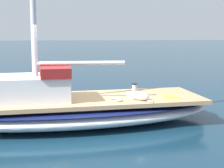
% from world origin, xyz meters
% --- Properties ---
extents(ground_plane, '(120.00, 120.00, 0.00)m').
position_xyz_m(ground_plane, '(0.00, 0.00, 0.00)').
color(ground_plane, '#143347').
extents(sailboat_main, '(3.35, 7.48, 0.66)m').
position_xyz_m(sailboat_main, '(0.00, 0.00, 0.34)').
color(sailboat_main, white).
rests_on(sailboat_main, ground).
extents(cabin_house, '(1.65, 2.37, 0.84)m').
position_xyz_m(cabin_house, '(-0.14, 1.11, 1.01)').
color(cabin_house, silver).
rests_on(cabin_house, sailboat_main).
extents(dog_white, '(0.84, 0.59, 0.22)m').
position_xyz_m(dog_white, '(-0.34, -1.62, 0.77)').
color(dog_white, silver).
rests_on(dog_white, sailboat_main).
extents(deck_winch, '(0.16, 0.16, 0.21)m').
position_xyz_m(deck_winch, '(0.93, -1.72, 0.76)').
color(deck_winch, '#B7B7BC').
rests_on(deck_winch, sailboat_main).
extents(coiled_rope, '(0.32, 0.32, 0.04)m').
position_xyz_m(coiled_rope, '(-0.44, -1.05, 0.68)').
color(coiled_rope, beige).
rests_on(coiled_rope, sailboat_main).
extents(deck_towel, '(0.57, 0.37, 0.03)m').
position_xyz_m(deck_towel, '(-0.03, -2.51, 0.68)').
color(deck_towel, '#D8D14C').
rests_on(deck_towel, sailboat_main).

